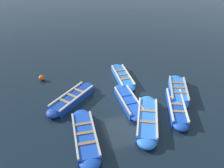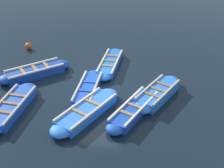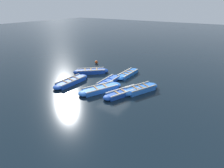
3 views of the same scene
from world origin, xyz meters
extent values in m
plane|color=black|center=(0.00, 0.00, 0.00)|extent=(120.00, 120.00, 0.00)
cube|color=blue|center=(-0.54, -2.86, 0.19)|extent=(2.53, 1.82, 0.39)
ellipsoid|color=blue|center=(-1.62, -2.35, 0.19)|extent=(1.11, 1.09, 0.39)
ellipsoid|color=blue|center=(0.54, -3.37, 0.19)|extent=(1.11, 1.09, 0.39)
cube|color=#B2AD9E|center=(-0.71, -3.22, 0.42)|extent=(2.15, 1.07, 0.07)
cube|color=#B2AD9E|center=(-0.37, -2.50, 0.42)|extent=(2.15, 1.07, 0.07)
cube|color=olive|center=(-1.00, -2.64, 0.41)|extent=(0.46, 0.76, 0.04)
cube|color=olive|center=(-0.54, -2.86, 0.41)|extent=(0.46, 0.76, 0.04)
cube|color=olive|center=(-0.08, -3.08, 0.41)|extent=(0.46, 0.76, 0.04)
cube|color=#1947B7|center=(-1.78, -2.03, 0.17)|extent=(2.82, 1.75, 0.33)
ellipsoid|color=#1947B7|center=(-3.05, -1.50, 0.17)|extent=(0.94, 0.92, 0.33)
ellipsoid|color=#1947B7|center=(-0.52, -2.55, 0.17)|extent=(0.94, 0.92, 0.33)
cube|color=silver|center=(-1.91, -2.34, 0.37)|extent=(2.51, 1.10, 0.07)
cube|color=silver|center=(-1.65, -1.71, 0.37)|extent=(2.51, 1.10, 0.07)
cube|color=#9E7A51|center=(-2.32, -1.80, 0.35)|extent=(0.38, 0.67, 0.04)
cube|color=#9E7A51|center=(-1.78, -2.03, 0.35)|extent=(0.38, 0.67, 0.04)
cube|color=#9E7A51|center=(-1.24, -2.25, 0.35)|extent=(0.38, 0.67, 0.04)
cube|color=#1947B7|center=(-2.48, 2.73, 0.17)|extent=(2.75, 1.02, 0.34)
ellipsoid|color=#1947B7|center=(-3.84, 2.79, 0.17)|extent=(0.89, 0.87, 0.34)
ellipsoid|color=#1947B7|center=(-1.13, 2.67, 0.17)|extent=(0.89, 0.87, 0.34)
cube|color=#B2AD9E|center=(-2.50, 2.32, 0.37)|extent=(2.65, 0.20, 0.07)
cube|color=#B2AD9E|center=(-2.47, 3.14, 0.37)|extent=(2.65, 0.20, 0.07)
cube|color=olive|center=(-3.06, 2.76, 0.36)|extent=(0.18, 0.80, 0.04)
cube|color=olive|center=(-2.48, 2.73, 0.36)|extent=(0.18, 0.80, 0.04)
cube|color=olive|center=(-1.91, 2.70, 0.36)|extent=(0.18, 0.80, 0.04)
cube|color=blue|center=(1.86, -0.40, 0.15)|extent=(2.64, 0.88, 0.30)
ellipsoid|color=blue|center=(0.55, -0.35, 0.15)|extent=(0.77, 0.75, 0.30)
ellipsoid|color=blue|center=(3.16, -0.45, 0.15)|extent=(0.77, 0.75, 0.30)
cube|color=beige|center=(1.84, -0.76, 0.34)|extent=(2.56, 0.18, 0.07)
cube|color=beige|center=(1.87, -0.05, 0.34)|extent=(2.56, 0.18, 0.07)
cube|color=olive|center=(1.30, -0.38, 0.32)|extent=(0.17, 0.70, 0.04)
cube|color=olive|center=(1.86, -0.40, 0.32)|extent=(0.17, 0.70, 0.04)
cube|color=olive|center=(2.41, -0.42, 0.32)|extent=(0.17, 0.70, 0.04)
cube|color=#1947B7|center=(-0.65, 0.11, 0.15)|extent=(2.54, 0.82, 0.29)
ellipsoid|color=#1947B7|center=(-1.92, 0.10, 0.15)|extent=(0.76, 0.74, 0.29)
ellipsoid|color=#1947B7|center=(0.61, 0.12, 0.15)|extent=(0.76, 0.74, 0.29)
cube|color=#B2AD9E|center=(-0.65, -0.24, 0.33)|extent=(2.48, 0.11, 0.07)
cube|color=#B2AD9E|center=(-0.66, 0.47, 0.33)|extent=(2.48, 0.11, 0.07)
cube|color=#1947B7|center=(-1.01, 0.11, 0.31)|extent=(0.15, 0.70, 0.04)
cube|color=#1947B7|center=(-0.29, 0.11, 0.31)|extent=(0.15, 0.70, 0.04)
cube|color=blue|center=(-2.23, -0.24, 0.17)|extent=(2.91, 2.00, 0.34)
ellipsoid|color=blue|center=(-3.50, 0.35, 0.17)|extent=(1.13, 1.11, 0.34)
ellipsoid|color=blue|center=(-0.97, -0.83, 0.17)|extent=(1.13, 1.11, 0.34)
cube|color=beige|center=(-2.41, -0.61, 0.38)|extent=(2.51, 1.23, 0.07)
cube|color=beige|center=(-2.06, 0.14, 0.38)|extent=(2.51, 1.23, 0.07)
cube|color=#9E7A51|center=(-2.59, -0.07, 0.36)|extent=(0.46, 0.78, 0.04)
cube|color=#9E7A51|center=(-1.88, -0.40, 0.36)|extent=(0.46, 0.78, 0.04)
cube|color=navy|center=(0.34, 2.90, 0.19)|extent=(2.39, 2.53, 0.38)
ellipsoid|color=navy|center=(-0.55, 3.89, 0.19)|extent=(1.07, 1.08, 0.38)
ellipsoid|color=navy|center=(1.24, 1.91, 0.19)|extent=(1.07, 1.08, 0.38)
cube|color=beige|center=(0.07, 2.66, 0.42)|extent=(1.81, 2.00, 0.07)
cube|color=beige|center=(0.62, 3.15, 0.42)|extent=(1.81, 2.00, 0.07)
cube|color=#9E7A51|center=(-0.04, 3.32, 0.40)|extent=(0.63, 0.58, 0.04)
cube|color=#9E7A51|center=(0.34, 2.90, 0.40)|extent=(0.63, 0.58, 0.04)
cube|color=#9E7A51|center=(0.73, 2.48, 0.40)|extent=(0.63, 0.58, 0.04)
sphere|color=#E05119|center=(3.09, 4.41, 0.18)|extent=(0.35, 0.35, 0.35)
camera|label=1|loc=(-9.20, 3.51, 6.91)|focal=35.00mm
camera|label=2|loc=(-11.60, -2.91, 7.27)|focal=50.00mm
camera|label=3|loc=(-11.93, -7.78, 6.20)|focal=28.00mm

